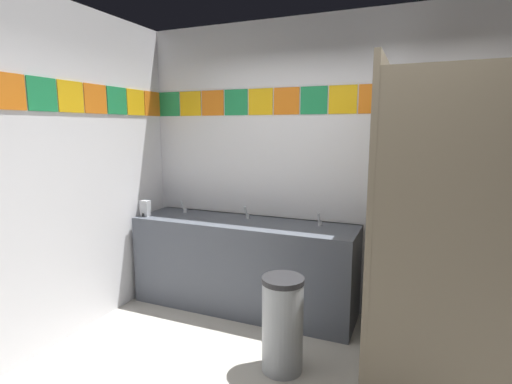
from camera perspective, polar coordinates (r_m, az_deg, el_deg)
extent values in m
cube|color=silver|center=(3.77, 12.33, 3.35)|extent=(4.02, 0.08, 2.79)
cube|color=#1E8C4C|center=(4.45, -12.52, 12.39)|extent=(0.25, 0.01, 0.25)
cube|color=yellow|center=(4.30, -9.54, 12.59)|extent=(0.25, 0.01, 0.25)
cube|color=orange|center=(4.17, -6.34, 12.77)|extent=(0.25, 0.01, 0.25)
cube|color=#1E8C4C|center=(4.04, -2.94, 12.92)|extent=(0.25, 0.01, 0.25)
cube|color=yellow|center=(3.94, 0.67, 13.03)|extent=(0.25, 0.01, 0.25)
cube|color=orange|center=(3.84, 4.47, 13.09)|extent=(0.25, 0.01, 0.25)
cube|color=#1E8C4C|center=(3.77, 8.43, 13.09)|extent=(0.25, 0.01, 0.25)
cube|color=yellow|center=(3.71, 12.55, 13.03)|extent=(0.25, 0.01, 0.25)
cube|color=orange|center=(3.67, 16.76, 12.90)|extent=(0.25, 0.01, 0.25)
cube|color=#1E8C4C|center=(3.65, 21.04, 12.70)|extent=(0.25, 0.01, 0.25)
cube|color=yellow|center=(3.65, 25.34, 12.43)|extent=(0.25, 0.01, 0.25)
cube|color=orange|center=(3.67, 29.61, 12.10)|extent=(0.25, 0.01, 0.25)
cube|color=silver|center=(3.43, -30.10, 1.72)|extent=(0.08, 3.19, 2.79)
cube|color=orange|center=(3.30, -32.39, 12.31)|extent=(0.01, 0.25, 0.25)
cube|color=#1E8C4C|center=(3.46, -28.72, 12.40)|extent=(0.01, 0.25, 0.25)
cube|color=yellow|center=(3.64, -25.38, 12.45)|extent=(0.01, 0.25, 0.25)
cube|color=orange|center=(3.82, -22.36, 12.45)|extent=(0.01, 0.25, 0.25)
cube|color=#1E8C4C|center=(4.01, -19.61, 12.43)|extent=(0.01, 0.25, 0.25)
cube|color=yellow|center=(4.22, -17.13, 12.38)|extent=(0.01, 0.25, 0.25)
cube|color=orange|center=(4.42, -14.88, 12.32)|extent=(0.01, 0.25, 0.25)
cube|color=#4C515B|center=(3.92, -1.87, -10.57)|extent=(2.19, 0.60, 0.88)
cube|color=#4C515B|center=(4.05, -0.21, -3.95)|extent=(2.19, 0.03, 0.08)
cylinder|color=white|center=(4.13, -11.34, -4.10)|extent=(0.34, 0.34, 0.10)
cylinder|color=white|center=(3.78, -2.09, -5.19)|extent=(0.34, 0.34, 0.10)
cylinder|color=white|center=(3.54, 8.74, -6.28)|extent=(0.34, 0.34, 0.10)
cylinder|color=silver|center=(4.22, -10.31, -2.65)|extent=(0.04, 0.04, 0.05)
cylinder|color=silver|center=(4.17, -10.71, -1.84)|extent=(0.02, 0.06, 0.09)
cylinder|color=silver|center=(3.88, -1.23, -3.57)|extent=(0.04, 0.04, 0.05)
cylinder|color=silver|center=(3.82, -1.54, -2.70)|extent=(0.02, 0.06, 0.09)
cylinder|color=silver|center=(3.65, 9.31, -4.51)|extent=(0.04, 0.04, 0.05)
cylinder|color=silver|center=(3.59, 9.15, -3.61)|extent=(0.02, 0.06, 0.09)
cube|color=#B7BABF|center=(4.15, -15.82, -2.30)|extent=(0.09, 0.07, 0.16)
cylinder|color=black|center=(4.13, -16.17, -3.23)|extent=(0.02, 0.02, 0.03)
cube|color=#726651|center=(2.98, 17.74, -4.42)|extent=(0.04, 1.50, 2.18)
cube|color=#726651|center=(2.28, 27.47, -9.29)|extent=(0.90, 0.04, 2.01)
cylinder|color=silver|center=(2.25, 16.67, -5.96)|extent=(0.02, 0.02, 0.10)
cylinder|color=white|center=(3.62, 25.69, -17.50)|extent=(0.38, 0.38, 0.40)
torus|color=white|center=(3.53, 25.94, -14.36)|extent=(0.39, 0.39, 0.05)
cube|color=white|center=(3.67, 25.95, -10.85)|extent=(0.34, 0.17, 0.34)
cylinder|color=#999EA3|center=(3.03, 3.88, -18.99)|extent=(0.30, 0.30, 0.68)
cylinder|color=#262628|center=(2.88, 3.96, -12.69)|extent=(0.31, 0.31, 0.04)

